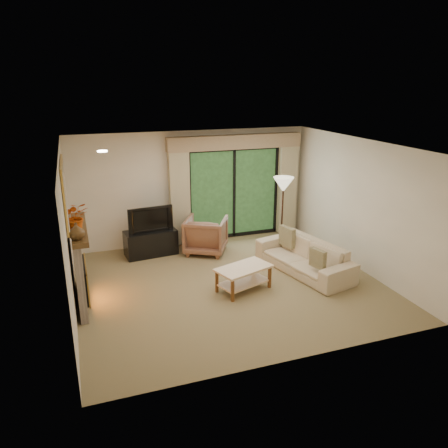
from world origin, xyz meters
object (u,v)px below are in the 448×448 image
object	(u,v)px
media_console	(151,243)
sofa	(304,257)
armchair	(206,235)
coffee_table	(244,278)

from	to	relation	value
media_console	sofa	world-z (taller)	sofa
media_console	armchair	world-z (taller)	armchair
armchair	coffee_table	bearing A→B (deg)	122.04
armchair	coffee_table	size ratio (longest dim) A/B	0.88
armchair	media_console	bearing A→B (deg)	17.08
media_console	coffee_table	distance (m)	2.59
coffee_table	sofa	bearing A→B (deg)	-4.51
media_console	sofa	size ratio (longest dim) A/B	0.52
armchair	coffee_table	distance (m)	2.01
armchair	sofa	bearing A→B (deg)	162.45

